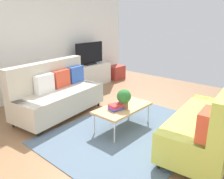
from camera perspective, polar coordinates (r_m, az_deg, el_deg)
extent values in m
plane|color=#936B47|center=(4.26, 2.39, -9.50)|extent=(7.68, 7.68, 0.00)
cube|color=white|center=(5.98, -19.22, 11.93)|extent=(6.40, 0.12, 2.90)
cube|color=slate|center=(4.10, 4.47, -10.66)|extent=(2.90, 2.20, 0.01)
cube|color=beige|center=(4.77, -13.10, -2.74)|extent=(2.00, 1.09, 0.44)
cube|color=beige|center=(4.86, -16.13, 3.56)|extent=(1.91, 0.46, 0.56)
cube|color=beige|center=(5.32, -6.60, 0.97)|extent=(0.31, 0.86, 0.22)
cube|color=beige|center=(4.24, -21.51, -4.56)|extent=(0.31, 0.86, 0.22)
cylinder|color=black|center=(5.26, -3.46, -3.53)|extent=(0.05, 0.05, 0.10)
cylinder|color=black|center=(4.13, -18.35, -10.62)|extent=(0.05, 0.05, 0.10)
cylinder|color=black|center=(5.67, -8.97, -2.12)|extent=(0.05, 0.05, 0.10)
cylinder|color=black|center=(4.65, -23.65, -8.02)|extent=(0.05, 0.05, 0.10)
cube|color=#3359B2|center=(5.21, -9.16, 3.80)|extent=(0.42, 0.19, 0.36)
cube|color=#D84C33|center=(4.90, -12.71, 2.71)|extent=(0.42, 0.19, 0.36)
cube|color=white|center=(4.61, -16.71, 1.47)|extent=(0.42, 0.19, 0.36)
cube|color=#C1CC51|center=(3.77, 22.24, -9.29)|extent=(1.98, 1.04, 0.44)
cube|color=#C1CC51|center=(2.98, 18.47, -13.83)|extent=(0.29, 0.86, 0.22)
cube|color=#C1CC51|center=(4.50, 24.99, -3.74)|extent=(0.29, 0.86, 0.22)
cylinder|color=black|center=(3.26, 11.71, -18.24)|extent=(0.05, 0.05, 0.10)
cylinder|color=black|center=(4.72, 20.39, -7.20)|extent=(0.05, 0.05, 0.10)
cube|color=#D84C33|center=(2.98, 22.64, -8.04)|extent=(0.41, 0.18, 0.36)
cube|color=tan|center=(4.07, 2.78, -4.66)|extent=(1.10, 0.56, 0.04)
cylinder|color=silver|center=(3.96, -4.48, -8.69)|extent=(0.02, 0.02, 0.38)
cylinder|color=silver|center=(4.65, 4.38, -4.59)|extent=(0.02, 0.02, 0.38)
cylinder|color=silver|center=(3.68, 0.62, -10.81)|extent=(0.02, 0.02, 0.38)
cylinder|color=silver|center=(4.41, 9.17, -6.03)|extent=(0.02, 0.02, 0.38)
cube|color=silver|center=(6.79, -5.64, 3.69)|extent=(1.40, 0.44, 0.64)
cube|color=black|center=(6.70, -5.61, 6.49)|extent=(0.36, 0.20, 0.04)
cube|color=black|center=(6.65, -5.69, 9.19)|extent=(1.00, 0.05, 0.60)
cube|color=#B2382D|center=(7.52, 1.04, 4.36)|extent=(0.52, 0.40, 0.44)
cylinder|color=brown|center=(4.00, 3.00, -3.89)|extent=(0.16, 0.16, 0.12)
sphere|color=#2D7233|center=(3.94, 3.04, -1.73)|extent=(0.25, 0.25, 0.25)
cube|color=#3359B2|center=(3.95, 1.07, -4.86)|extent=(0.28, 0.23, 0.03)
cube|color=purple|center=(3.93, 1.07, -4.41)|extent=(0.25, 0.20, 0.04)
cube|color=red|center=(3.92, 1.08, -3.94)|extent=(0.27, 0.23, 0.03)
cylinder|color=#33B29E|center=(6.37, -9.88, 6.24)|extent=(0.12, 0.12, 0.15)
cylinder|color=red|center=(6.41, -8.15, 6.57)|extent=(0.06, 0.06, 0.19)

